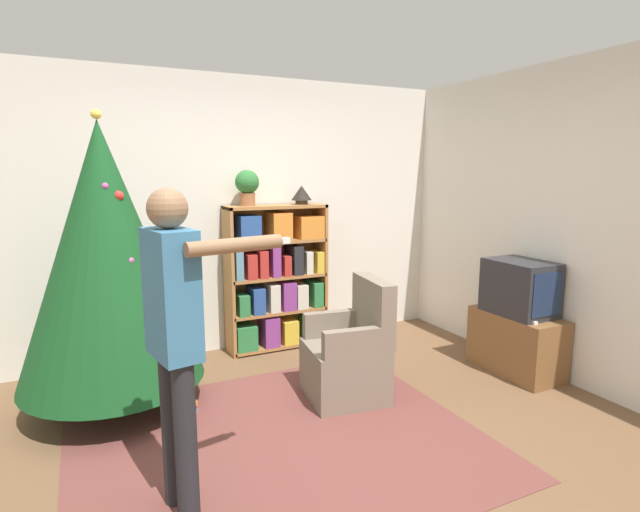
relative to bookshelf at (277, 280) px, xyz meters
name	(u,v)px	position (x,y,z in m)	size (l,w,h in m)	color
ground_plane	(321,443)	(-0.39, -1.79, -0.67)	(14.00, 14.00, 0.00)	brown
wall_back	(229,216)	(-0.39, 0.23, 0.63)	(8.00, 0.10, 2.60)	silver
wall_right	(580,225)	(1.89, -1.79, 0.63)	(0.10, 8.00, 2.60)	silver
area_rug	(280,442)	(-0.63, -1.66, -0.67)	(2.53, 2.16, 0.01)	brown
bookshelf	(277,280)	(0.00, 0.00, 0.00)	(0.97, 0.31, 1.40)	#A8703D
tv_stand	(516,343)	(1.62, -1.48, -0.41)	(0.40, 0.78, 0.52)	brown
television	(520,288)	(1.62, -1.49, 0.08)	(0.39, 0.55, 0.46)	#28282D
game_remote	(530,321)	(1.50, -1.72, -0.14)	(0.04, 0.12, 0.02)	white
christmas_tree	(106,255)	(-1.53, -0.68, 0.46)	(1.28, 1.28, 2.13)	#4C3323
armchair	(350,357)	(0.10, -1.28, -0.35)	(0.64, 0.63, 0.92)	#7A6B5B
standing_person	(175,327)	(-1.30, -2.06, 0.30)	(0.69, 0.46, 1.64)	#232328
potted_plant	(247,185)	(-0.28, 0.01, 0.92)	(0.22, 0.22, 0.33)	#935B38
table_lamp	(302,194)	(0.27, 0.01, 0.83)	(0.20, 0.20, 0.18)	#473828
book_pile_near_tree	(180,405)	(-1.13, -1.00, -0.61)	(0.24, 0.17, 0.13)	#5B899E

